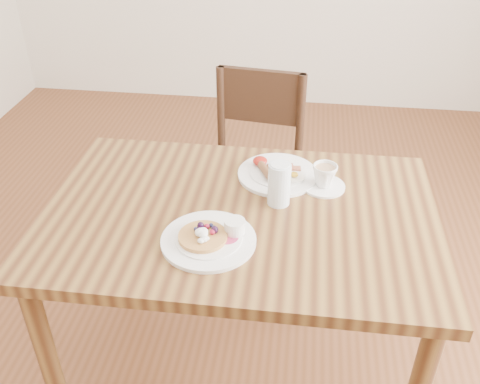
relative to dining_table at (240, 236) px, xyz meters
The scene contains 7 objects.
ground 0.65m from the dining_table, ahead, with size 5.00×5.00×0.00m, color brown.
dining_table is the anchor object (origin of this frame).
chair_far 0.73m from the dining_table, 92.81° to the left, with size 0.47×0.47×0.88m.
pancake_plate 0.20m from the dining_table, 112.29° to the right, with size 0.27×0.27×0.06m.
breakfast_plate 0.26m from the dining_table, 65.97° to the left, with size 0.27×0.27×0.04m.
teacup_saucer 0.33m from the dining_table, 33.51° to the left, with size 0.14×0.14×0.08m.
water_glass 0.21m from the dining_table, 27.77° to the left, with size 0.07×0.07×0.14m, color silver.
Camera 1 is at (0.17, -1.31, 1.71)m, focal length 40.00 mm.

